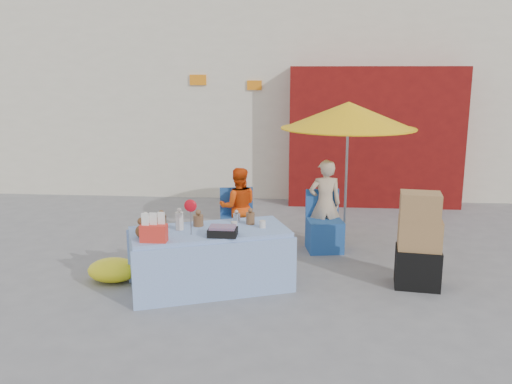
# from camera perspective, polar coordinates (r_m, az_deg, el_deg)

# --- Properties ---
(ground) EXTENTS (80.00, 80.00, 0.00)m
(ground) POSITION_cam_1_polar(r_m,az_deg,el_deg) (6.64, -2.75, -9.53)
(ground) COLOR slate
(ground) RESTS_ON ground
(backdrop) EXTENTS (14.00, 8.00, 7.80)m
(backdrop) POSITION_cam_1_polar(r_m,az_deg,el_deg) (13.64, 3.67, 15.01)
(backdrop) COLOR silver
(backdrop) RESTS_ON ground
(market_table) EXTENTS (2.03, 1.46, 1.12)m
(market_table) POSITION_cam_1_polar(r_m,az_deg,el_deg) (6.41, -4.93, -6.94)
(market_table) COLOR #91B9E8
(market_table) RESTS_ON ground
(chair_left) EXTENTS (0.55, 0.54, 0.85)m
(chair_left) POSITION_cam_1_polar(r_m,az_deg,el_deg) (7.84, -1.99, -4.09)
(chair_left) COLOR #204E95
(chair_left) RESTS_ON ground
(chair_right) EXTENTS (0.55, 0.54, 0.85)m
(chair_right) POSITION_cam_1_polar(r_m,az_deg,el_deg) (7.79, 7.21, -4.28)
(chair_right) COLOR #204E95
(chair_right) RESTS_ON ground
(vendor_orange) EXTENTS (0.63, 0.53, 1.15)m
(vendor_orange) POSITION_cam_1_polar(r_m,az_deg,el_deg) (7.88, -1.87, -1.57)
(vendor_orange) COLOR #E9460C
(vendor_orange) RESTS_ON ground
(vendor_beige) EXTENTS (0.52, 0.38, 1.29)m
(vendor_beige) POSITION_cam_1_polar(r_m,az_deg,el_deg) (7.82, 7.27, -1.27)
(vendor_beige) COLOR tan
(vendor_beige) RESTS_ON ground
(umbrella) EXTENTS (1.90, 1.90, 2.09)m
(umbrella) POSITION_cam_1_polar(r_m,az_deg,el_deg) (7.79, 9.70, 7.90)
(umbrella) COLOR gray
(umbrella) RESTS_ON ground
(box_stack) EXTENTS (0.57, 0.49, 1.14)m
(box_stack) POSITION_cam_1_polar(r_m,az_deg,el_deg) (6.65, 16.76, -5.24)
(box_stack) COLOR black
(box_stack) RESTS_ON ground
(tarp_bundle) EXTENTS (0.67, 0.56, 0.28)m
(tarp_bundle) POSITION_cam_1_polar(r_m,az_deg,el_deg) (6.88, -14.80, -7.93)
(tarp_bundle) COLOR yellow
(tarp_bundle) RESTS_ON ground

